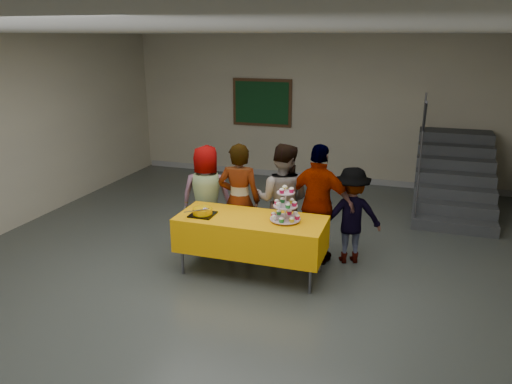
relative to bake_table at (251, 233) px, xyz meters
The scene contains 11 objects.
room_shell 1.61m from the bake_table, 110.36° to the right, with size 10.00×10.04×3.02m.
bake_table is the anchor object (origin of this frame).
cupcake_stand 0.58m from the bake_table, ahead, with size 0.38×0.38×0.44m.
bear_cake 0.68m from the bake_table, behind, with size 0.32×0.36×0.12m.
schoolchild_a 1.14m from the bake_table, 143.59° to the left, with size 0.73×0.48×1.50m, color slate.
schoolchild_b 0.67m from the bake_table, 124.01° to the left, with size 0.58×0.38×1.60m, color slate.
schoolchild_c 0.78m from the bake_table, 73.18° to the left, with size 0.77×0.60×1.59m, color slate.
schoolchild_d 1.00m from the bake_table, 40.35° to the left, with size 0.96×0.40×1.64m, color slate.
schoolchild_e 1.39m from the bake_table, 34.15° to the left, with size 0.85×0.49×1.32m, color slate.
staircase 4.57m from the bake_table, 55.71° to the left, with size 1.30×2.40×2.04m.
noticeboard 4.91m from the bake_table, 105.98° to the left, with size 1.30×0.05×1.00m.
Camera 1 is at (2.03, -5.23, 2.96)m, focal length 35.00 mm.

